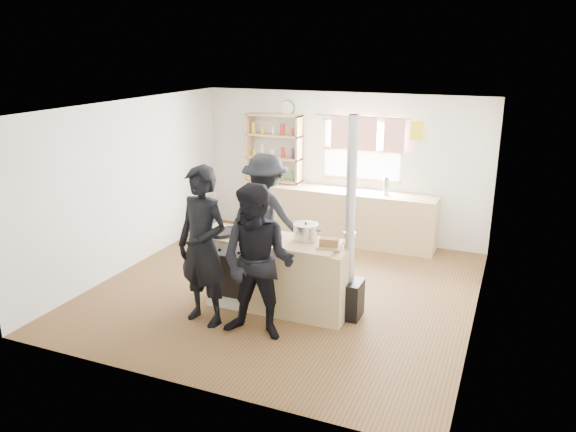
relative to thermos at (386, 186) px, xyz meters
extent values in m
cube|color=brown|center=(-0.86, -2.22, -1.04)|extent=(5.00, 5.00, 0.01)
cube|color=tan|center=(-0.86, 0.00, -0.59)|extent=(3.40, 0.55, 0.90)
cube|color=tan|center=(-2.06, 0.12, -0.10)|extent=(1.00, 0.28, 0.03)
cube|color=tan|center=(-2.06, 0.12, 0.30)|extent=(1.00, 0.28, 0.03)
cube|color=tan|center=(-2.06, 0.12, 0.70)|extent=(1.00, 0.28, 0.03)
cube|color=tan|center=(-2.06, 0.12, 1.05)|extent=(1.00, 0.28, 0.03)
cube|color=tan|center=(-2.54, 0.12, 0.46)|extent=(0.04, 0.28, 1.20)
cube|color=tan|center=(-1.58, 0.12, 0.46)|extent=(0.04, 0.28, 1.20)
cylinder|color=silver|center=(0.00, 0.00, 0.00)|extent=(0.10, 0.10, 0.28)
cube|color=white|center=(-1.31, -2.77, -0.59)|extent=(0.60, 0.60, 0.90)
cube|color=tan|center=(-0.41, -2.77, -0.59)|extent=(1.20, 0.60, 0.90)
cube|color=tan|center=(-0.86, -2.77, -0.12)|extent=(1.84, 0.64, 0.03)
cylinder|color=black|center=(-1.45, -2.90, -0.08)|extent=(0.46, 0.46, 0.05)
cylinder|color=#2C6221|center=(-1.45, -2.90, -0.07)|extent=(0.30, 0.30, 0.02)
cube|color=silver|center=(-0.85, -2.83, -0.07)|extent=(0.39, 0.34, 0.07)
cube|color=brown|center=(-0.85, -2.83, -0.05)|extent=(0.33, 0.29, 0.02)
cylinder|color=#BDBDBF|center=(-1.21, -2.55, -0.03)|extent=(0.24, 0.24, 0.16)
cylinder|color=#BDBDBF|center=(-1.21, -2.55, 0.06)|extent=(0.24, 0.24, 0.01)
sphere|color=black|center=(-1.21, -2.55, 0.07)|extent=(0.03, 0.03, 0.03)
cylinder|color=#BABABC|center=(-0.39, -2.65, -0.01)|extent=(0.31, 0.31, 0.20)
cylinder|color=#BABABC|center=(-0.39, -2.65, 0.09)|extent=(0.31, 0.31, 0.01)
sphere|color=black|center=(-0.39, -2.65, 0.11)|extent=(0.03, 0.03, 0.03)
cube|color=tan|center=(-0.03, -2.81, -0.10)|extent=(0.31, 0.24, 0.02)
cube|color=olive|center=(-0.03, -2.81, -0.04)|extent=(0.24, 0.15, 0.10)
cube|color=black|center=(0.17, -2.66, -0.80)|extent=(0.35, 0.35, 0.47)
cylinder|color=#ADADB2|center=(0.17, -2.66, 0.45)|extent=(0.12, 0.12, 2.03)
imported|color=black|center=(-1.39, -3.44, -0.07)|extent=(0.78, 0.59, 1.94)
imported|color=black|center=(-0.63, -3.53, -0.13)|extent=(0.92, 0.74, 1.81)
imported|color=black|center=(-1.33, -1.80, -0.14)|extent=(1.22, 0.79, 1.79)
camera|label=1|loc=(1.93, -8.80, 2.21)|focal=35.00mm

